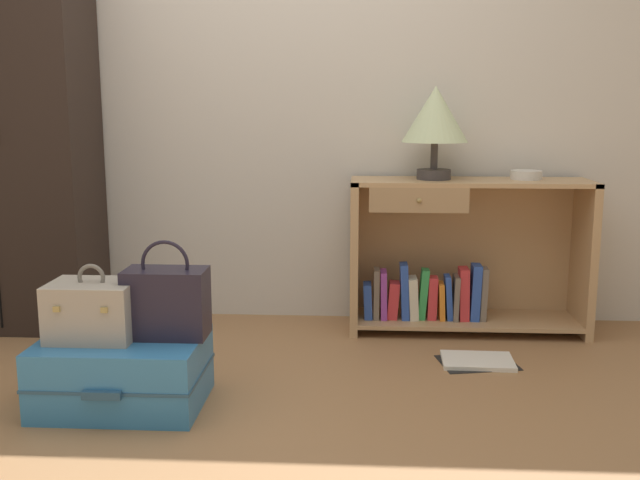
{
  "coord_description": "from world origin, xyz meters",
  "views": [
    {
      "loc": [
        0.46,
        -2.41,
        1.14
      ],
      "look_at": [
        0.27,
        0.77,
        0.55
      ],
      "focal_mm": 40.95,
      "sensor_mm": 36.0,
      "label": 1
    }
  ],
  "objects": [
    {
      "name": "ground_plane",
      "position": [
        0.0,
        0.0,
        0.0
      ],
      "size": [
        9.0,
        9.0,
        0.0
      ],
      "primitive_type": "plane",
      "color": "#9E7047"
    },
    {
      "name": "back_wall",
      "position": [
        0.0,
        1.5,
        1.3
      ],
      "size": [
        6.4,
        0.1,
        2.6
      ],
      "primitive_type": "cube",
      "color": "beige",
      "rests_on": "ground_plane"
    },
    {
      "name": "wardrobe",
      "position": [
        -1.33,
        1.2,
        1.0
      ],
      "size": [
        0.8,
        0.47,
        2.0
      ],
      "color": "black",
      "rests_on": "ground_plane"
    },
    {
      "name": "bookshelf",
      "position": [
        0.95,
        1.26,
        0.37
      ],
      "size": [
        1.19,
        0.38,
        0.78
      ],
      "color": "tan",
      "rests_on": "ground_plane"
    },
    {
      "name": "table_lamp",
      "position": [
        0.81,
        1.25,
        1.08
      ],
      "size": [
        0.33,
        0.33,
        0.46
      ],
      "color": "#3D3838",
      "rests_on": "bookshelf"
    },
    {
      "name": "bowl",
      "position": [
        1.27,
        1.28,
        0.8
      ],
      "size": [
        0.15,
        0.15,
        0.04
      ],
      "primitive_type": "cylinder",
      "color": "silver",
      "rests_on": "bookshelf"
    },
    {
      "name": "suitcase_large",
      "position": [
        -0.45,
        0.19,
        0.13
      ],
      "size": [
        0.62,
        0.47,
        0.27
      ],
      "color": "teal",
      "rests_on": "ground_plane"
    },
    {
      "name": "train_case",
      "position": [
        -0.55,
        0.19,
        0.38
      ],
      "size": [
        0.32,
        0.24,
        0.29
      ],
      "color": "#A89E8E",
      "rests_on": "suitcase_large"
    },
    {
      "name": "handbag",
      "position": [
        -0.28,
        0.24,
        0.4
      ],
      "size": [
        0.31,
        0.17,
        0.37
      ],
      "color": "#231E2D",
      "rests_on": "suitcase_large"
    },
    {
      "name": "bottle",
      "position": [
        -0.86,
        0.26,
        0.08
      ],
      "size": [
        0.06,
        0.06,
        0.18
      ],
      "color": "white",
      "rests_on": "ground_plane"
    },
    {
      "name": "open_book_on_floor",
      "position": [
        0.98,
        0.74,
        0.01
      ],
      "size": [
        0.37,
        0.3,
        0.02
      ],
      "color": "white",
      "rests_on": "ground_plane"
    }
  ]
}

